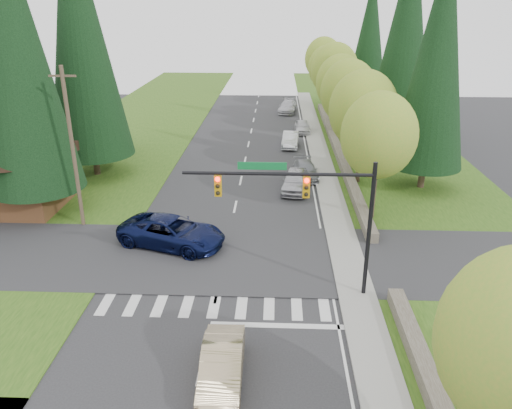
# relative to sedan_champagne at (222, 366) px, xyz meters

# --- Properties ---
(ground) EXTENTS (120.00, 120.00, 0.00)m
(ground) POSITION_rel_sedan_champagne_xyz_m (-0.91, 1.77, -0.73)
(ground) COLOR #28282B
(ground) RESTS_ON ground
(grass_east) EXTENTS (14.00, 110.00, 0.06)m
(grass_east) POSITION_rel_sedan_champagne_xyz_m (12.09, 21.77, -0.70)
(grass_east) COLOR #274C14
(grass_east) RESTS_ON ground
(grass_west) EXTENTS (14.00, 110.00, 0.06)m
(grass_west) POSITION_rel_sedan_champagne_xyz_m (-13.91, 21.77, -0.70)
(grass_west) COLOR #274C14
(grass_west) RESTS_ON ground
(cross_street) EXTENTS (120.00, 8.00, 0.10)m
(cross_street) POSITION_rel_sedan_champagne_xyz_m (-0.91, 9.77, -0.73)
(cross_street) COLOR #28282B
(cross_street) RESTS_ON ground
(sidewalk_east) EXTENTS (1.80, 80.00, 0.13)m
(sidewalk_east) POSITION_rel_sedan_champagne_xyz_m (5.99, 23.77, -0.66)
(sidewalk_east) COLOR gray
(sidewalk_east) RESTS_ON ground
(curb_east) EXTENTS (0.20, 80.00, 0.13)m
(curb_east) POSITION_rel_sedan_champagne_xyz_m (5.14, 23.77, -0.66)
(curb_east) COLOR gray
(curb_east) RESTS_ON ground
(stone_wall_south) EXTENTS (0.70, 14.00, 0.70)m
(stone_wall_south) POSITION_rel_sedan_champagne_xyz_m (7.69, -1.23, -0.38)
(stone_wall_south) COLOR #4C4438
(stone_wall_south) RESTS_ON ground
(stone_wall_north) EXTENTS (0.70, 40.00, 0.70)m
(stone_wall_north) POSITION_rel_sedan_champagne_xyz_m (7.69, 31.77, -0.38)
(stone_wall_north) COLOR #4C4438
(stone_wall_north) RESTS_ON ground
(traffic_signal) EXTENTS (8.70, 0.37, 6.80)m
(traffic_signal) POSITION_rel_sedan_champagne_xyz_m (3.46, 6.27, 4.26)
(traffic_signal) COLOR black
(traffic_signal) RESTS_ON ground
(brown_building) EXTENTS (8.40, 8.40, 5.40)m
(brown_building) POSITION_rel_sedan_champagne_xyz_m (-15.91, 16.77, 2.41)
(brown_building) COLOR #4C2D19
(brown_building) RESTS_ON ground
(utility_pole) EXTENTS (1.60, 0.24, 10.00)m
(utility_pole) POSITION_rel_sedan_champagne_xyz_m (-10.41, 13.77, 4.42)
(utility_pole) COLOR #473828
(utility_pole) RESTS_ON ground
(decid_tree_0) EXTENTS (4.80, 4.80, 8.37)m
(decid_tree_0) POSITION_rel_sedan_champagne_xyz_m (8.29, 15.77, 4.87)
(decid_tree_0) COLOR #38281C
(decid_tree_0) RESTS_ON ground
(decid_tree_1) EXTENTS (5.20, 5.20, 8.80)m
(decid_tree_1) POSITION_rel_sedan_champagne_xyz_m (8.39, 22.77, 5.07)
(decid_tree_1) COLOR #38281C
(decid_tree_1) RESTS_ON ground
(decid_tree_2) EXTENTS (5.00, 5.00, 8.82)m
(decid_tree_2) POSITION_rel_sedan_champagne_xyz_m (8.19, 29.77, 5.20)
(decid_tree_2) COLOR #38281C
(decid_tree_2) RESTS_ON ground
(decid_tree_3) EXTENTS (5.00, 5.00, 8.55)m
(decid_tree_3) POSITION_rel_sedan_champagne_xyz_m (8.29, 36.77, 4.94)
(decid_tree_3) COLOR #38281C
(decid_tree_3) RESTS_ON ground
(decid_tree_4) EXTENTS (5.40, 5.40, 9.18)m
(decid_tree_4) POSITION_rel_sedan_champagne_xyz_m (8.39, 43.77, 5.34)
(decid_tree_4) COLOR #38281C
(decid_tree_4) RESTS_ON ground
(decid_tree_5) EXTENTS (4.80, 4.80, 8.30)m
(decid_tree_5) POSITION_rel_sedan_champagne_xyz_m (8.19, 50.77, 4.81)
(decid_tree_5) COLOR #38281C
(decid_tree_5) RESTS_ON ground
(decid_tree_6) EXTENTS (5.20, 5.20, 8.86)m
(decid_tree_6) POSITION_rel_sedan_champagne_xyz_m (8.29, 57.77, 5.14)
(decid_tree_6) COLOR #38281C
(decid_tree_6) RESTS_ON ground
(conifer_w_a) EXTENTS (6.12, 6.12, 19.80)m
(conifer_w_a) POSITION_rel_sedan_champagne_xyz_m (-13.91, 15.77, 10.07)
(conifer_w_a) COLOR #38281C
(conifer_w_a) RESTS_ON ground
(conifer_w_b) EXTENTS (5.44, 5.44, 17.80)m
(conifer_w_b) POSITION_rel_sedan_champagne_xyz_m (-16.91, 19.77, 9.06)
(conifer_w_b) COLOR #38281C
(conifer_w_b) RESTS_ON ground
(conifer_w_c) EXTENTS (6.46, 6.46, 20.80)m
(conifer_w_c) POSITION_rel_sedan_champagne_xyz_m (-12.91, 23.77, 10.57)
(conifer_w_c) COLOR #38281C
(conifer_w_c) RESTS_ON ground
(conifer_w_e) EXTENTS (5.78, 5.78, 18.80)m
(conifer_w_e) POSITION_rel_sedan_champagne_xyz_m (-14.91, 29.77, 9.57)
(conifer_w_e) COLOR #38281C
(conifer_w_e) RESTS_ON ground
(conifer_e_a) EXTENTS (5.44, 5.44, 17.80)m
(conifer_e_a) POSITION_rel_sedan_champagne_xyz_m (13.09, 21.77, 9.06)
(conifer_e_a) COLOR #38281C
(conifer_e_a) RESTS_ON ground
(conifer_e_b) EXTENTS (6.12, 6.12, 19.80)m
(conifer_e_b) POSITION_rel_sedan_champagne_xyz_m (14.09, 35.77, 10.07)
(conifer_e_b) COLOR #38281C
(conifer_e_b) RESTS_ON ground
(conifer_e_c) EXTENTS (5.10, 5.10, 16.80)m
(conifer_e_c) POSITION_rel_sedan_champagne_xyz_m (13.09, 49.77, 8.56)
(conifer_e_c) COLOR #38281C
(conifer_e_c) RESTS_ON ground
(sedan_champagne) EXTENTS (1.62, 4.44, 1.45)m
(sedan_champagne) POSITION_rel_sedan_champagne_xyz_m (0.00, 0.00, 0.00)
(sedan_champagne) COLOR tan
(sedan_champagne) RESTS_ON ground
(suv_navy) EXTENTS (6.87, 4.74, 1.75)m
(suv_navy) POSITION_rel_sedan_champagne_xyz_m (-4.11, 11.17, 0.15)
(suv_navy) COLOR #0A1136
(suv_navy) RESTS_ON ground
(parked_car_a) EXTENTS (2.43, 4.81, 1.57)m
(parked_car_a) POSITION_rel_sedan_champagne_xyz_m (3.38, 20.72, 0.06)
(parked_car_a) COLOR #B1B0B5
(parked_car_a) RESTS_ON ground
(parked_car_b) EXTENTS (2.15, 4.47, 1.26)m
(parked_car_b) POSITION_rel_sedan_champagne_xyz_m (4.30, 23.77, -0.10)
(parked_car_b) COLOR slate
(parked_car_b) RESTS_ON ground
(parked_car_c) EXTENTS (1.86, 4.41, 1.42)m
(parked_car_c) POSITION_rel_sedan_champagne_xyz_m (3.29, 33.02, -0.02)
(parked_car_c) COLOR silver
(parked_car_c) RESTS_ON ground
(parked_car_d) EXTENTS (1.66, 3.95, 1.33)m
(parked_car_d) POSITION_rel_sedan_champagne_xyz_m (4.69, 38.75, -0.06)
(parked_car_d) COLOR silver
(parked_car_d) RESTS_ON ground
(parked_car_e) EXTENTS (2.72, 5.31, 1.47)m
(parked_car_e) POSITION_rel_sedan_champagne_xyz_m (3.29, 49.37, 0.01)
(parked_car_e) COLOR #B2B2B7
(parked_car_e) RESTS_ON ground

